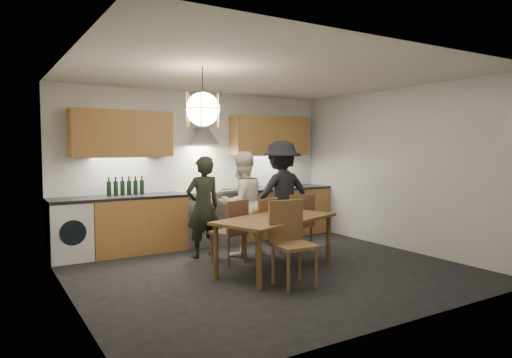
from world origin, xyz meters
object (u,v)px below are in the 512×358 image
person_left (203,207)px  dining_table (276,224)px  person_mid (242,203)px  wine_bottles (126,186)px  person_right (281,194)px  chair_back_left (233,227)px  mixing_bowl (252,187)px  chair_front (290,237)px  stock_pot (288,183)px

person_left → dining_table: bearing=109.5°
dining_table → person_left: size_ratio=1.24×
person_mid → wine_bottles: size_ratio=2.71×
dining_table → person_right: person_right is taller
person_mid → wine_bottles: person_mid is taller
chair_back_left → mixing_bowl: mixing_bowl is taller
mixing_bowl → wine_bottles: (-2.23, 0.10, 0.11)m
chair_back_left → person_left: bearing=-90.8°
wine_bottles → person_left: bearing=-46.6°
chair_front → person_mid: size_ratio=0.64×
chair_back_left → chair_front: (0.14, -1.20, 0.06)m
chair_back_left → person_mid: 0.63m
dining_table → stock_pot: bearing=32.0°
dining_table → person_left: person_left is taller
stock_pot → person_left: bearing=-158.7°
person_right → mixing_bowl: 0.81m
dining_table → person_right: size_ratio=1.08×
person_right → stock_pot: 1.08m
chair_front → person_right: size_ratio=0.58×
wine_bottles → chair_back_left: bearing=-55.3°
dining_table → mixing_bowl: bearing=48.4°
chair_back_left → wine_bottles: wine_bottles is taller
chair_back_left → person_right: 1.46m
person_right → wine_bottles: bearing=-18.9°
person_right → wine_bottles: 2.50m
chair_back_left → person_mid: person_mid is taller
person_left → wine_bottles: bearing=-49.5°
dining_table → person_mid: person_mid is taller
person_right → stock_pot: person_right is taller
chair_front → dining_table: bearing=78.6°
person_right → mixing_bowl: (-0.09, 0.81, 0.06)m
chair_back_left → wine_bottles: bearing=-72.3°
chair_back_left → chair_front: chair_front is taller
dining_table → person_left: bearing=93.4°
person_left → stock_pot: (2.15, 0.84, 0.22)m
person_left → stock_pot: 2.31m
person_right → stock_pot: bearing=-128.8°
stock_pot → mixing_bowl: bearing=179.9°
person_left → wine_bottles: person_left is taller
person_left → mixing_bowl: bearing=-151.0°
person_left → chair_front: bearing=96.8°
person_mid → mixing_bowl: size_ratio=5.17×
person_mid → person_right: (0.88, 0.20, 0.08)m
chair_front → mixing_bowl: 2.86m
person_right → wine_bottles: person_right is taller
chair_front → person_left: size_ratio=0.67×
mixing_bowl → person_left: bearing=-148.1°
chair_back_left → mixing_bowl: (1.17, 1.43, 0.41)m
chair_front → stock_pot: size_ratio=4.49×
person_left → mixing_bowl: 1.59m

